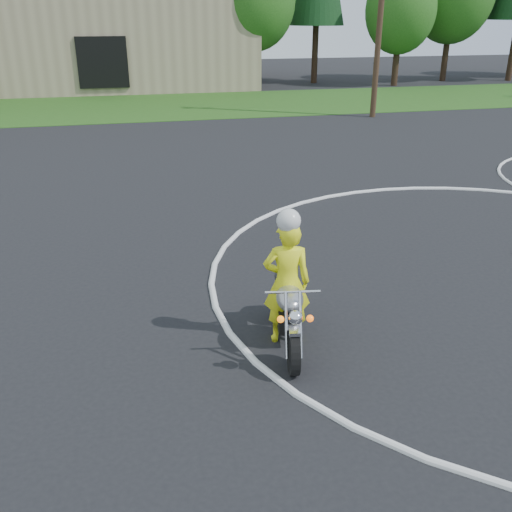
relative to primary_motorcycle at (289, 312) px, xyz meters
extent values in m
cube|color=#1E4714|center=(5.10, 25.44, -0.57)|extent=(120.00, 10.00, 0.02)
cylinder|color=black|center=(-0.14, -0.73, -0.24)|extent=(0.25, 0.69, 0.68)
cylinder|color=black|center=(0.14, 0.82, -0.24)|extent=(0.25, 0.69, 0.68)
cube|color=black|center=(0.01, 0.10, -0.13)|extent=(0.42, 0.67, 0.34)
ellipsoid|color=#A6A7AB|center=(-0.03, -0.12, 0.30)|extent=(0.53, 0.78, 0.32)
cube|color=black|center=(0.07, 0.43, 0.26)|extent=(0.41, 0.72, 0.11)
cylinder|color=silver|center=(-0.22, -0.63, 0.16)|extent=(0.12, 0.41, 0.91)
cylinder|color=silver|center=(-0.02, -0.66, 0.16)|extent=(0.12, 0.41, 0.91)
cube|color=silver|center=(-0.14, -0.76, 0.12)|extent=(0.20, 0.27, 0.06)
cylinder|color=white|center=(-0.09, -0.46, 0.57)|extent=(0.79, 0.18, 0.04)
sphere|color=white|center=(-0.16, -0.85, 0.38)|extent=(0.20, 0.20, 0.20)
sphere|color=orange|center=(-0.35, -0.79, 0.35)|extent=(0.10, 0.10, 0.10)
sphere|color=#FF5E0C|center=(0.05, -0.86, 0.35)|extent=(0.10, 0.10, 0.10)
cylinder|color=silver|center=(0.27, 0.51, -0.24)|extent=(0.25, 0.91, 0.09)
imported|color=#FCFF1A|center=(0.00, 0.14, 0.42)|extent=(0.80, 0.60, 2.00)
sphere|color=silver|center=(-0.01, 0.09, 1.45)|extent=(0.36, 0.36, 0.36)
cube|color=black|center=(-2.90, 30.34, 1.42)|extent=(3.00, 0.16, 3.00)
cylinder|color=#382619|center=(7.10, 32.44, 1.04)|extent=(0.44, 0.44, 3.24)
ellipsoid|color=#1E5116|center=(7.10, 32.44, 5.00)|extent=(5.40, 5.40, 6.48)
cylinder|color=#382619|center=(12.10, 34.44, 1.40)|extent=(0.44, 0.44, 3.96)
cylinder|color=#382619|center=(17.10, 31.44, 0.86)|extent=(0.44, 0.44, 2.88)
ellipsoid|color=#1E5116|center=(17.10, 31.44, 4.38)|extent=(4.80, 4.80, 5.76)
cylinder|color=#382619|center=(22.10, 33.44, 1.22)|extent=(0.44, 0.44, 3.60)
cylinder|color=#382619|center=(3.10, 33.44, 0.86)|extent=(0.44, 0.44, 2.88)
ellipsoid|color=#1E5116|center=(3.10, 33.44, 4.38)|extent=(4.80, 4.80, 5.76)
cylinder|color=#473321|center=(10.10, 19.44, 4.42)|extent=(0.28, 0.28, 10.00)
camera|label=1|loc=(-2.26, -7.36, 4.22)|focal=40.00mm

